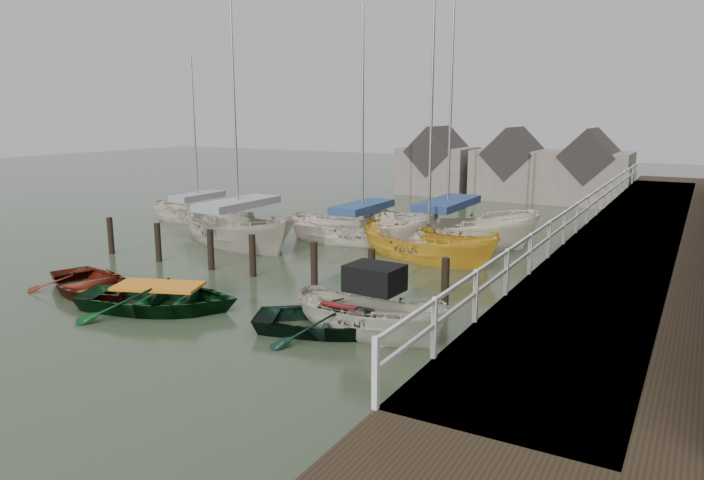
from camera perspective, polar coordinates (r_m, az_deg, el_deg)
The scene contains 13 objects.
ground at distance 17.99m, azimuth -11.92°, elevation -5.87°, with size 120.00×120.00×0.00m, color #313B25.
pier at distance 23.32m, azimuth 23.99°, elevation -0.82°, with size 3.04×32.00×2.70m.
mooring_pilings at distance 20.76m, azimuth -8.83°, elevation -1.97°, with size 13.72×0.22×1.80m.
far_sheds at distance 40.36m, azimuth 14.22°, elevation 6.34°, with size 14.00×4.08×4.39m.
rowboat_red at distance 20.33m, azimuth -22.61°, elevation -4.49°, with size 2.90×4.06×0.84m, color #56170C.
rowboat_green at distance 18.06m, azimuth -17.07°, elevation -6.07°, with size 3.19×4.47×0.93m, color black.
rowboat_dkgreen at distance 15.66m, azimuth -1.19°, elevation -8.28°, with size 2.97×4.16×0.86m, color black.
motorboat at distance 15.46m, azimuth 1.72°, elevation -8.16°, with size 4.26×1.82×2.49m.
sailboat_a at distance 26.23m, azimuth -10.20°, elevation -0.15°, with size 7.66×5.08×10.86m.
sailboat_b at distance 26.12m, azimuth 0.95°, elevation -0.01°, with size 6.70×3.77×10.64m.
sailboat_c at distance 23.44m, azimuth 6.92°, elevation -1.57°, with size 6.63×4.18×10.58m.
sailboat_d at distance 26.00m, azimuth 8.60°, elevation -0.20°, with size 7.63×3.87×12.71m.
sailboat_e at distance 31.85m, azimuth -13.74°, elevation 1.78°, with size 5.46×2.49×8.88m.
Camera 1 is at (11.49, -12.77, 5.33)m, focal length 32.00 mm.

